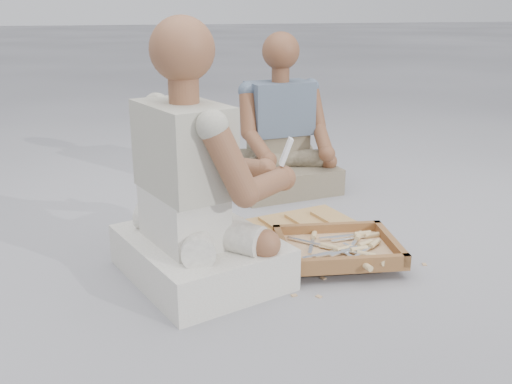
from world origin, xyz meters
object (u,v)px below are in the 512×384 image
object	(u,v)px
tool_tray	(337,249)
companion	(282,140)
craftsman	(197,195)
carved_panel	(294,232)

from	to	relation	value
tool_tray	companion	bearing A→B (deg)	85.15
craftsman	companion	size ratio (longest dim) A/B	1.12
tool_tray	craftsman	size ratio (longest dim) A/B	0.54
carved_panel	craftsman	world-z (taller)	craftsman
craftsman	tool_tray	bearing A→B (deg)	68.59
carved_panel	companion	world-z (taller)	companion
tool_tray	craftsman	bearing A→B (deg)	176.46
companion	carved_panel	bearing A→B (deg)	69.47
craftsman	companion	xyz separation A→B (m)	(0.61, 0.91, -0.04)
carved_panel	companion	bearing A→B (deg)	76.85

